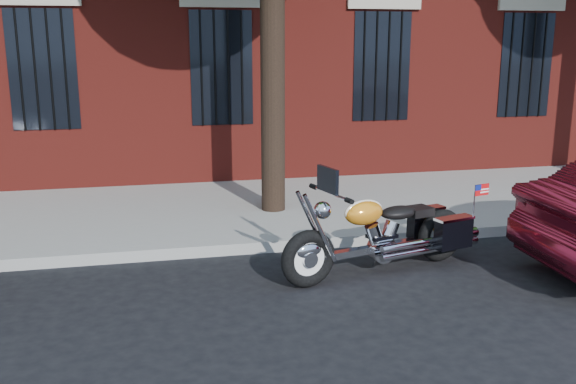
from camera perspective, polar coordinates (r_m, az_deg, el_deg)
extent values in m
plane|color=black|center=(7.14, -0.74, -8.81)|extent=(120.00, 120.00, 0.00)
cube|color=gray|center=(8.39, -2.66, -4.84)|extent=(40.00, 0.16, 0.15)
cube|color=gray|center=(10.17, -4.46, -1.59)|extent=(40.00, 3.60, 0.15)
cube|color=black|center=(11.67, -5.95, 10.89)|extent=(1.10, 0.14, 2.00)
cube|color=#B2A893|center=(11.65, -6.08, 16.54)|extent=(1.40, 0.20, 0.22)
cylinder|color=black|center=(11.59, -5.91, 10.87)|extent=(0.04, 0.04, 2.00)
cylinder|color=black|center=(9.55, -1.38, 12.21)|extent=(0.36, 0.36, 5.00)
torus|color=black|center=(7.13, 1.80, -5.95)|extent=(0.68, 0.32, 0.66)
torus|color=black|center=(8.18, 13.41, -3.76)|extent=(0.68, 0.32, 0.66)
cylinder|color=white|center=(7.13, 1.80, -5.95)|extent=(0.49, 0.19, 0.50)
cylinder|color=white|center=(8.18, 13.41, -3.76)|extent=(0.49, 0.19, 0.50)
ellipsoid|color=white|center=(7.10, 1.81, -5.19)|extent=(0.37, 0.21, 0.19)
ellipsoid|color=orange|center=(8.14, 13.45, -2.96)|extent=(0.37, 0.23, 0.19)
cube|color=white|center=(7.62, 8.01, -4.95)|extent=(1.46, 0.49, 0.08)
cylinder|color=white|center=(7.65, 8.30, -5.03)|extent=(0.35, 0.26, 0.32)
cylinder|color=white|center=(7.81, 12.04, -4.74)|extent=(1.22, 0.41, 0.09)
ellipsoid|color=orange|center=(7.37, 6.74, -1.84)|extent=(0.55, 0.40, 0.28)
ellipsoid|color=black|center=(7.67, 9.79, -1.81)|extent=(0.54, 0.40, 0.15)
cube|color=black|center=(8.32, 12.14, -2.63)|extent=(0.50, 0.28, 0.38)
cube|color=black|center=(7.94, 14.50, -3.51)|extent=(0.50, 0.28, 0.38)
cylinder|color=white|center=(7.06, 3.80, -0.12)|extent=(0.24, 0.76, 0.04)
sphere|color=white|center=(7.06, 3.09, -1.62)|extent=(0.24, 0.24, 0.20)
cube|color=black|center=(7.01, 3.55, 1.10)|extent=(0.14, 0.39, 0.28)
cube|color=red|center=(8.04, 16.84, 0.19)|extent=(0.21, 0.07, 0.14)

